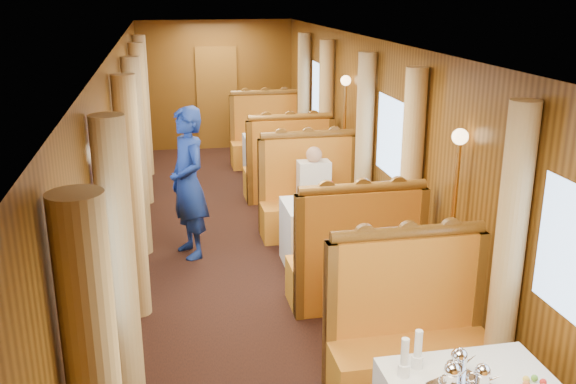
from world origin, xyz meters
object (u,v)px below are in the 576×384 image
object	(u,v)px
teapot_right	(482,380)
rose_vase_far	(278,126)
banquette_far_aft	(267,142)
teapot_back	(459,365)
banquette_mid_fwd	(355,266)
teapot_left	(451,380)
banquette_mid_aft	(310,202)
table_mid	(330,234)
steward	(188,183)
rose_vase_mid	(330,187)
banquette_near_aft	(409,342)
table_far	(277,158)
passenger	(314,184)
banquette_far_fwd	(288,172)

from	to	relation	value
teapot_right	rose_vase_far	distance (m)	7.08
banquette_far_aft	teapot_back	xyz separation A→B (m)	(-0.07, -7.95, 0.40)
banquette_mid_fwd	teapot_left	distance (m)	2.59
banquette_mid_aft	rose_vase_far	world-z (taller)	banquette_mid_aft
table_mid	steward	size ratio (longest dim) A/B	0.58
rose_vase_mid	rose_vase_far	bearing A→B (deg)	89.66
banquette_near_aft	banquette_mid_aft	bearing A→B (deg)	90.00
teapot_left	rose_vase_mid	xyz separation A→B (m)	(0.18, 3.60, 0.11)
banquette_mid_aft	teapot_back	bearing A→B (deg)	-90.87
banquette_near_aft	rose_vase_far	bearing A→B (deg)	89.79
table_far	teapot_right	distance (m)	7.12
banquette_near_aft	teapot_left	xyz separation A→B (m)	(-0.18, -1.08, 0.40)
rose_vase_mid	passenger	size ratio (longest dim) A/B	0.47
teapot_right	rose_vase_far	xyz separation A→B (m)	(0.02, 7.08, 0.11)
teapot_left	steward	size ratio (longest dim) A/B	0.09
banquette_mid_fwd	teapot_right	distance (m)	2.62
banquette_near_aft	teapot_back	distance (m)	1.03
banquette_mid_aft	rose_vase_mid	distance (m)	1.10
banquette_mid_aft	teapot_left	xyz separation A→B (m)	(-0.18, -4.58, 0.40)
teapot_back	passenger	distance (m)	4.23
banquette_mid_fwd	teapot_right	bearing A→B (deg)	-89.89
banquette_near_aft	teapot_left	bearing A→B (deg)	-99.20
teapot_right	passenger	size ratio (longest dim) A/B	0.21
banquette_far_fwd	steward	size ratio (longest dim) A/B	0.74
banquette_far_aft	passenger	distance (m)	3.74
teapot_right	teapot_back	distance (m)	0.18
banquette_near_aft	banquette_mid_aft	distance (m)	3.50
table_far	banquette_far_aft	bearing A→B (deg)	90.00
teapot_right	banquette_mid_fwd	bearing A→B (deg)	111.88
table_mid	rose_vase_mid	bearing A→B (deg)	88.69
banquette_mid_aft	steward	xyz separation A→B (m)	(-1.56, -0.41, 0.48)
banquette_mid_fwd	banquette_mid_aft	world-z (taller)	same
banquette_near_aft	banquette_mid_fwd	size ratio (longest dim) A/B	1.00
table_far	rose_vase_far	world-z (taller)	rose_vase_far
banquette_far_fwd	table_far	bearing A→B (deg)	90.00
banquette_near_aft	passenger	distance (m)	3.29
banquette_near_aft	banquette_mid_aft	world-z (taller)	same
teapot_right	teapot_left	bearing A→B (deg)	-169.20
banquette_far_aft	passenger	size ratio (longest dim) A/B	1.76
banquette_mid_aft	steward	world-z (taller)	steward
banquette_near_aft	teapot_right	xyz separation A→B (m)	(0.00, -1.12, 0.39)
teapot_right	banquette_far_fwd	bearing A→B (deg)	111.82
banquette_far_fwd	teapot_right	size ratio (longest dim) A/B	8.27
banquette_mid_aft	teapot_back	world-z (taller)	banquette_mid_aft
table_mid	teapot_left	world-z (taller)	teapot_left
banquette_far_aft	rose_vase_mid	xyz separation A→B (m)	(0.00, -4.48, 0.50)
banquette_near_aft	teapot_left	size ratio (longest dim) A/B	7.85
table_mid	teapot_back	world-z (taller)	teapot_back
rose_vase_far	steward	size ratio (longest dim) A/B	0.20
teapot_left	rose_vase_far	world-z (taller)	rose_vase_far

